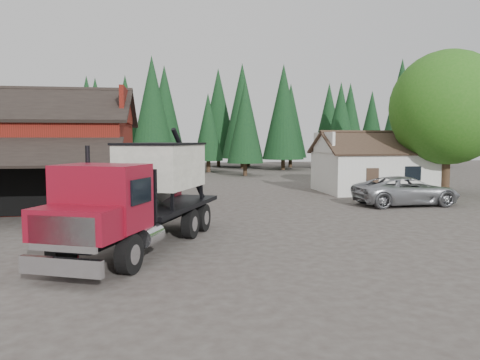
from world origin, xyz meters
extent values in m
plane|color=#3F3631|center=(0.00, 0.00, 0.00)|extent=(120.00, 120.00, 0.00)
cube|color=maroon|center=(-11.00, 10.00, 2.50)|extent=(12.00, 10.00, 5.00)
cube|color=black|center=(-11.00, 7.50, 6.00)|extent=(12.80, 5.53, 2.35)
cube|color=black|center=(-11.00, 12.50, 6.00)|extent=(12.80, 5.53, 2.35)
cube|color=maroon|center=(-5.00, 10.00, 6.00)|extent=(0.25, 7.00, 2.00)
cylinder|color=#382619|center=(-5.60, 2.10, 1.40)|extent=(0.20, 0.20, 2.80)
cube|color=silver|center=(13.00, 13.00, 1.50)|extent=(8.00, 6.00, 3.00)
cube|color=#38281E|center=(13.00, 11.50, 3.75)|extent=(8.60, 3.42, 1.80)
cube|color=#38281E|center=(13.00, 14.50, 3.75)|extent=(8.60, 3.42, 1.80)
cube|color=silver|center=(9.00, 13.00, 3.75)|extent=(0.20, 4.20, 1.50)
cube|color=silver|center=(17.00, 13.00, 3.75)|extent=(0.20, 4.20, 1.50)
cube|color=#38281E|center=(11.50, 9.98, 1.00)|extent=(0.90, 0.06, 2.00)
cube|color=black|center=(14.50, 9.98, 1.60)|extent=(1.20, 0.06, 1.00)
cylinder|color=#382619|center=(17.00, 10.00, 1.60)|extent=(0.60, 0.60, 3.20)
sphere|color=#256316|center=(17.00, 10.00, 6.20)|extent=(8.00, 8.00, 8.00)
sphere|color=#256316|center=(15.80, 10.80, 5.00)|extent=(4.40, 4.40, 4.40)
sphere|color=#256316|center=(18.00, 9.20, 5.30)|extent=(4.80, 4.80, 4.80)
cylinder|color=#382619|center=(6.00, 30.00, 0.80)|extent=(0.44, 0.44, 1.60)
cone|color=black|center=(6.00, 30.00, 5.90)|extent=(3.96, 3.96, 9.00)
cylinder|color=#382619|center=(22.00, 26.00, 0.80)|extent=(0.44, 0.44, 1.60)
cone|color=black|center=(22.00, 26.00, 6.90)|extent=(4.84, 4.84, 11.00)
cylinder|color=#382619|center=(-4.00, 34.00, 0.80)|extent=(0.44, 0.44, 1.60)
cone|color=black|center=(-4.00, 34.00, 7.40)|extent=(5.28, 5.28, 12.00)
cylinder|color=black|center=(-5.82, -5.53, 0.59)|extent=(0.82, 1.24, 1.19)
cylinder|color=black|center=(-3.74, -6.42, 0.59)|extent=(0.82, 1.24, 1.19)
cylinder|color=black|center=(-3.77, -0.77, 0.59)|extent=(0.82, 1.24, 1.19)
cylinder|color=black|center=(-1.69, -1.66, 0.59)|extent=(0.82, 1.24, 1.19)
cylinder|color=black|center=(-3.17, 0.62, 0.59)|extent=(0.82, 1.24, 1.19)
cylinder|color=black|center=(-1.09, -0.27, 0.59)|extent=(0.82, 1.24, 1.19)
cube|color=black|center=(-3.41, -2.80, 1.03)|extent=(4.77, 9.00, 0.43)
cube|color=silver|center=(-5.45, -7.51, 0.59)|extent=(2.36, 1.16, 0.49)
cube|color=silver|center=(-5.40, -7.41, 1.46)|extent=(1.93, 0.91, 0.97)
cube|color=maroon|center=(-5.15, -6.82, 1.62)|extent=(2.79, 2.25, 0.92)
cube|color=maroon|center=(-4.59, -5.53, 2.21)|extent=(3.11, 2.71, 2.00)
cube|color=black|center=(-4.93, -6.32, 2.54)|extent=(2.12, 0.98, 0.97)
cylinder|color=black|center=(-5.20, -4.21, 2.81)|extent=(0.20, 0.20, 1.94)
cube|color=black|center=(-4.16, -4.54, 2.16)|extent=(2.48, 1.17, 1.73)
cube|color=black|center=(-2.82, -1.41, 1.32)|extent=(5.01, 6.84, 0.17)
cube|color=silver|center=(-2.82, -1.41, 2.92)|extent=(3.69, 4.26, 1.73)
cone|color=silver|center=(-2.82, -1.41, 1.84)|extent=(3.12, 3.12, 0.76)
cube|color=black|center=(-2.82, -1.41, 3.80)|extent=(3.83, 4.40, 0.09)
cylinder|color=black|center=(-1.62, -0.28, 2.81)|extent=(1.63, 2.00, 3.30)
cube|color=maroon|center=(-2.39, 1.22, 1.62)|extent=(0.94, 1.05, 0.49)
cylinder|color=silver|center=(-3.17, -5.38, 0.92)|extent=(0.98, 1.23, 0.60)
imported|color=#A3A5AA|center=(11.71, 5.77, 0.87)|extent=(6.38, 3.10, 1.75)
cube|color=maroon|center=(-6.00, -4.43, 0.30)|extent=(1.07, 1.28, 0.60)
camera|label=1|loc=(-2.66, -20.34, 3.99)|focal=35.00mm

